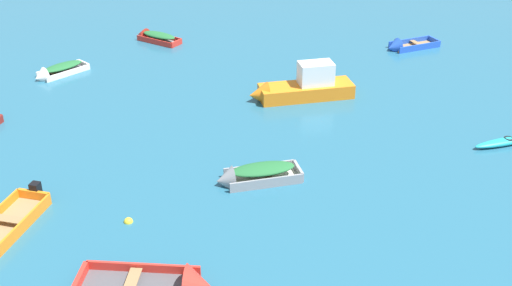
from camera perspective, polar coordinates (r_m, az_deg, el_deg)
motor_launch_orange_back_row_center at (r=33.38m, az=4.00°, el=5.01°), size 5.63×3.33×2.14m
rowboat_white_foreground_center at (r=38.00m, az=-17.60°, el=6.11°), size 2.68×3.23×1.04m
kayak_turquoise_far_back at (r=31.09m, az=21.68°, el=0.17°), size 3.39×2.15×0.34m
rowboat_blue_back_row_right at (r=41.42m, az=12.98°, el=8.42°), size 3.60×2.88×1.12m
rowboat_grey_cluster_outer at (r=25.96m, az=-0.56°, el=-2.92°), size 3.69×2.49×1.15m
rowboat_red_near_left at (r=42.48m, az=-9.22°, el=9.42°), size 3.44×2.27×0.99m
mooring_buoy_far_field at (r=24.27m, az=-11.37°, el=-6.95°), size 0.35×0.35×0.35m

